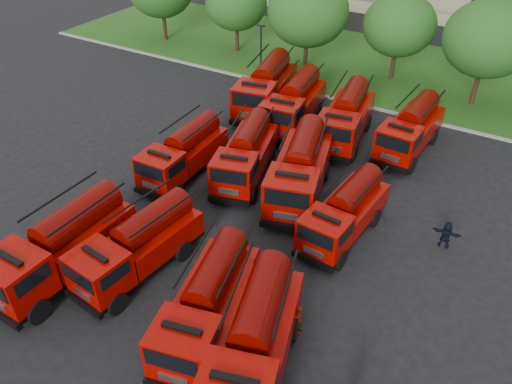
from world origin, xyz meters
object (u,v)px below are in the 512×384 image
fire_truck_0 (62,245)px  fire_truck_7 (345,212)px  fire_truck_3 (254,341)px  fire_truck_9 (294,103)px  firefighter_4 (212,201)px  fire_truck_2 (208,303)px  fire_truck_4 (184,153)px  fire_truck_5 (246,154)px  fire_truck_8 (266,87)px  firefighter_5 (443,246)px  fire_truck_1 (139,245)px  fire_truck_10 (346,117)px  fire_truck_6 (300,169)px  firefighter_2 (297,332)px  fire_truck_11 (411,129)px

fire_truck_0 → fire_truck_7: fire_truck_0 is taller
fire_truck_3 → fire_truck_9: size_ratio=1.02×
firefighter_4 → fire_truck_2: bearing=158.8°
fire_truck_4 → fire_truck_5: bearing=25.2°
fire_truck_8 → firefighter_4: bearing=-86.7°
fire_truck_2 → fire_truck_9: size_ratio=0.95×
fire_truck_9 → firefighter_5: fire_truck_9 is taller
fire_truck_1 → fire_truck_3: fire_truck_3 is taller
fire_truck_1 → fire_truck_5: 9.50m
fire_truck_4 → fire_truck_10: 11.34m
fire_truck_4 → fire_truck_6: size_ratio=0.83×
fire_truck_2 → firefighter_2: fire_truck_2 is taller
fire_truck_4 → fire_truck_10: fire_truck_10 is taller
fire_truck_0 → fire_truck_7: 13.92m
fire_truck_2 → fire_truck_6: fire_truck_6 is taller
fire_truck_7 → fire_truck_8: 15.23m
fire_truck_3 → fire_truck_9: bearing=96.5°
fire_truck_11 → fire_truck_5: bearing=-130.0°
fire_truck_0 → fire_truck_5: fire_truck_0 is taller
fire_truck_2 → firefighter_2: (3.35, 1.75, -1.61)m
fire_truck_0 → fire_truck_10: (6.47, 18.80, -0.01)m
firefighter_2 → firefighter_4: firefighter_2 is taller
fire_truck_2 → fire_truck_10: (-1.33, 18.13, 0.11)m
fire_truck_10 → fire_truck_9: bearing=169.3°
fire_truck_11 → firefighter_5: (4.48, -8.46, -1.62)m
fire_truck_1 → firefighter_2: bearing=9.4°
fire_truck_2 → fire_truck_7: fire_truck_2 is taller
fire_truck_0 → firefighter_5: bearing=36.9°
fire_truck_0 → fire_truck_3: bearing=0.1°
fire_truck_2 → fire_truck_11: size_ratio=1.02×
fire_truck_0 → firefighter_2: (11.15, 2.42, -1.73)m
fire_truck_7 → fire_truck_11: 10.26m
fire_truck_1 → firefighter_2: (8.22, 0.48, -1.57)m
firefighter_4 → firefighter_2: bearing=-179.8°
fire_truck_8 → fire_truck_10: size_ratio=1.08×
fire_truck_6 → fire_truck_11: (3.97, 8.23, -0.17)m
fire_truck_3 → fire_truck_7: 9.43m
firefighter_5 → fire_truck_5: bearing=-4.6°
fire_truck_1 → fire_truck_2: size_ratio=0.96×
fire_truck_4 → fire_truck_8: bearing=89.0°
fire_truck_1 → fire_truck_5: fire_truck_5 is taller
fire_truck_2 → fire_truck_3: fire_truck_3 is taller
fire_truck_1 → fire_truck_7: bearing=51.1°
fire_truck_5 → fire_truck_8: fire_truck_8 is taller
fire_truck_0 → fire_truck_3: size_ratio=0.96×
fire_truck_7 → fire_truck_9: bearing=134.1°
fire_truck_4 → firefighter_4: bearing=-28.6°
fire_truck_4 → firefighter_2: fire_truck_4 is taller
fire_truck_6 → fire_truck_11: bearing=48.4°
firefighter_2 → fire_truck_11: bearing=-15.4°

